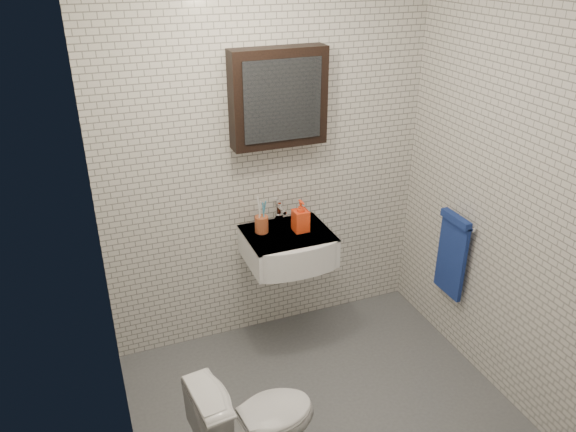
{
  "coord_description": "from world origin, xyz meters",
  "views": [
    {
      "loc": [
        -1.13,
        -2.23,
        2.55
      ],
      "look_at": [
        -0.08,
        0.45,
        1.14
      ],
      "focal_mm": 35.0,
      "sensor_mm": 36.0,
      "label": 1
    }
  ],
  "objects": [
    {
      "name": "ground",
      "position": [
        0.0,
        0.0,
        0.01
      ],
      "size": [
        2.2,
        2.0,
        0.01
      ],
      "primitive_type": "cube",
      "color": "#515459",
      "rests_on": "ground"
    },
    {
      "name": "room_shell",
      "position": [
        0.0,
        0.0,
        1.47
      ],
      "size": [
        2.22,
        2.02,
        2.51
      ],
      "color": "silver",
      "rests_on": "ground"
    },
    {
      "name": "washbasin",
      "position": [
        0.05,
        0.73,
        0.76
      ],
      "size": [
        0.55,
        0.5,
        0.2
      ],
      "color": "white",
      "rests_on": "room_shell"
    },
    {
      "name": "faucet",
      "position": [
        0.05,
        0.93,
        0.92
      ],
      "size": [
        0.06,
        0.2,
        0.15
      ],
      "color": "silver",
      "rests_on": "washbasin"
    },
    {
      "name": "mirror_cabinet",
      "position": [
        0.05,
        0.93,
        1.7
      ],
      "size": [
        0.6,
        0.15,
        0.6
      ],
      "color": "black",
      "rests_on": "room_shell"
    },
    {
      "name": "towel_rail",
      "position": [
        1.04,
        0.35,
        0.72
      ],
      "size": [
        0.09,
        0.3,
        0.58
      ],
      "color": "silver",
      "rests_on": "room_shell"
    },
    {
      "name": "toothbrush_cup",
      "position": [
        -0.1,
        0.85,
        0.91
      ],
      "size": [
        0.11,
        0.11,
        0.24
      ],
      "rotation": [
        0.0,
        0.0,
        0.38
      ],
      "color": "#A74C29",
      "rests_on": "washbasin"
    },
    {
      "name": "soap_bottle",
      "position": [
        0.14,
        0.77,
        0.96
      ],
      "size": [
        0.1,
        0.1,
        0.21
      ],
      "primitive_type": "imported",
      "rotation": [
        0.0,
        0.0,
        0.02
      ],
      "color": "orange",
      "rests_on": "washbasin"
    },
    {
      "name": "toilet",
      "position": [
        -0.51,
        -0.2,
        0.33
      ],
      "size": [
        0.68,
        0.44,
        0.65
      ],
      "primitive_type": "imported",
      "rotation": [
        0.0,
        0.0,
        1.69
      ],
      "color": "white",
      "rests_on": "ground"
    }
  ]
}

